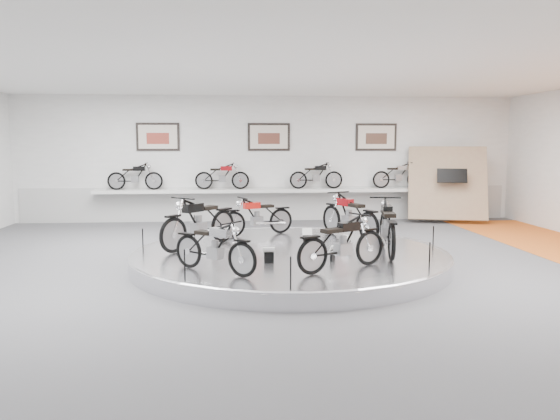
{
  "coord_description": "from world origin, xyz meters",
  "views": [
    {
      "loc": [
        -1.12,
        -10.6,
        2.46
      ],
      "look_at": [
        -0.18,
        0.6,
        1.11
      ],
      "focal_mm": 35.0,
      "sensor_mm": 36.0,
      "label": 1
    }
  ],
  "objects": [
    {
      "name": "bike_b",
      "position": [
        -0.57,
        2.29,
        0.77
      ],
      "size": [
        1.68,
        1.14,
        0.93
      ],
      "primitive_type": null,
      "rotation": [
        0.0,
        0.0,
        3.55
      ],
      "color": "red",
      "rests_on": "display_platform"
    },
    {
      "name": "display_platform",
      "position": [
        0.0,
        0.3,
        0.15
      ],
      "size": [
        6.4,
        6.4,
        0.3
      ],
      "primitive_type": "cylinder",
      "color": "silver",
      "rests_on": "floor"
    },
    {
      "name": "display_panel",
      "position": [
        5.6,
        6.1,
        1.25
      ],
      "size": [
        2.56,
        1.52,
        2.3
      ],
      "primitive_type": "cube",
      "rotation": [
        -0.35,
        0.0,
        -0.26
      ],
      "color": "tan",
      "rests_on": "floor"
    },
    {
      "name": "shelf_bike_a",
      "position": [
        -4.2,
        6.7,
        1.42
      ],
      "size": [
        1.22,
        0.43,
        0.73
      ],
      "primitive_type": null,
      "color": "black",
      "rests_on": "shelf"
    },
    {
      "name": "wall_front",
      "position": [
        0.0,
        -7.0,
        2.0
      ],
      "size": [
        16.0,
        0.0,
        16.0
      ],
      "primitive_type": "plane",
      "rotation": [
        -1.57,
        0.0,
        0.0
      ],
      "color": "white",
      "rests_on": "floor"
    },
    {
      "name": "bike_e",
      "position": [
        0.73,
        -1.45,
        0.78
      ],
      "size": [
        1.7,
        1.31,
        0.96
      ],
      "primitive_type": null,
      "rotation": [
        0.0,
        0.0,
        6.8
      ],
      "color": "black",
      "rests_on": "display_platform"
    },
    {
      "name": "shelf",
      "position": [
        0.0,
        6.7,
        1.0
      ],
      "size": [
        11.0,
        0.55,
        0.1
      ],
      "primitive_type": "cube",
      "color": "silver",
      "rests_on": "wall_back"
    },
    {
      "name": "shelf_bike_c",
      "position": [
        1.5,
        6.7,
        1.42
      ],
      "size": [
        1.22,
        0.43,
        0.73
      ],
      "primitive_type": null,
      "color": "black",
      "rests_on": "shelf"
    },
    {
      "name": "poster_center",
      "position": [
        0.0,
        6.96,
        2.7
      ],
      "size": [
        1.35,
        0.06,
        0.88
      ],
      "primitive_type": "cube",
      "color": "beige",
      "rests_on": "wall_back"
    },
    {
      "name": "shelf_bike_d",
      "position": [
        4.2,
        6.7,
        1.42
      ],
      "size": [
        1.22,
        0.43,
        0.73
      ],
      "primitive_type": null,
      "color": "#A6A7AB",
      "rests_on": "shelf"
    },
    {
      "name": "platform_rim",
      "position": [
        0.0,
        0.3,
        0.27
      ],
      "size": [
        6.4,
        6.4,
        0.1
      ],
      "primitive_type": "torus",
      "color": "#B2B2BA",
      "rests_on": "display_platform"
    },
    {
      "name": "floor",
      "position": [
        0.0,
        0.0,
        0.0
      ],
      "size": [
        16.0,
        16.0,
        0.0
      ],
      "primitive_type": "plane",
      "color": "#4E4E51",
      "rests_on": "ground"
    },
    {
      "name": "bike_a",
      "position": [
        1.54,
        1.77,
        0.83
      ],
      "size": [
        1.33,
        1.89,
        1.05
      ],
      "primitive_type": null,
      "rotation": [
        0.0,
        0.0,
        2.01
      ],
      "color": "maroon",
      "rests_on": "display_platform"
    },
    {
      "name": "dado_band",
      "position": [
        0.0,
        6.98,
        0.55
      ],
      "size": [
        15.68,
        0.04,
        1.1
      ],
      "primitive_type": "cube",
      "color": "#BCBCBA",
      "rests_on": "floor"
    },
    {
      "name": "bike_c",
      "position": [
        -1.86,
        0.84,
        0.85
      ],
      "size": [
        1.72,
        1.87,
        1.11
      ],
      "primitive_type": null,
      "rotation": [
        0.0,
        0.0,
        4.01
      ],
      "color": "black",
      "rests_on": "display_platform"
    },
    {
      "name": "poster_right",
      "position": [
        3.5,
        6.96,
        2.7
      ],
      "size": [
        1.35,
        0.06,
        0.88
      ],
      "primitive_type": "cube",
      "color": "beige",
      "rests_on": "wall_back"
    },
    {
      "name": "bike_d",
      "position": [
        -1.47,
        -1.46,
        0.75
      ],
      "size": [
        1.52,
        1.4,
        0.9
      ],
      "primitive_type": null,
      "rotation": [
        0.0,
        0.0,
        5.58
      ],
      "color": "#A6A7AB",
      "rests_on": "display_platform"
    },
    {
      "name": "shelf_bike_b",
      "position": [
        -1.5,
        6.7,
        1.42
      ],
      "size": [
        1.22,
        0.43,
        0.73
      ],
      "primitive_type": null,
      "color": "maroon",
      "rests_on": "shelf"
    },
    {
      "name": "wall_back",
      "position": [
        0.0,
        7.0,
        2.0
      ],
      "size": [
        16.0,
        0.0,
        16.0
      ],
      "primitive_type": "plane",
      "rotation": [
        1.57,
        0.0,
        0.0
      ],
      "color": "white",
      "rests_on": "floor"
    },
    {
      "name": "bike_f",
      "position": [
        1.91,
        -0.09,
        0.85
      ],
      "size": [
        0.96,
        1.95,
        1.1
      ],
      "primitive_type": null,
      "rotation": [
        0.0,
        0.0,
        7.69
      ],
      "color": "black",
      "rests_on": "display_platform"
    },
    {
      "name": "poster_left",
      "position": [
        -3.5,
        6.96,
        2.7
      ],
      "size": [
        1.35,
        0.06,
        0.88
      ],
      "primitive_type": "cube",
      "color": "beige",
      "rests_on": "wall_back"
    },
    {
      "name": "ceiling",
      "position": [
        0.0,
        0.0,
        4.0
      ],
      "size": [
        16.0,
        16.0,
        0.0
      ],
      "primitive_type": "plane",
      "rotation": [
        3.14,
        0.0,
        0.0
      ],
      "color": "white",
      "rests_on": "wall_back"
    }
  ]
}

